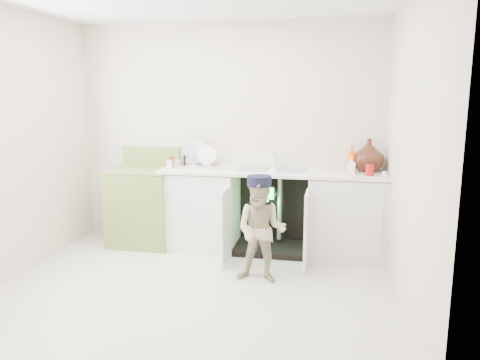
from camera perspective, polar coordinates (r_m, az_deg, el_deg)
name	(u,v)px	position (r m, az deg, el deg)	size (l,w,h in m)	color
ground	(192,290)	(4.28, -5.83, -13.24)	(3.50, 3.50, 0.00)	beige
room_shell	(189,150)	(3.94, -6.18, 3.61)	(6.00, 5.50, 1.26)	beige
counter_run	(275,208)	(5.13, 4.34, -3.45)	(2.44, 1.02, 1.24)	white
avocado_stove	(144,205)	(5.49, -11.60, -2.99)	(0.70, 0.65, 1.09)	olive
repair_worker	(261,229)	(4.29, 2.59, -6.02)	(0.50, 0.74, 0.99)	tan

